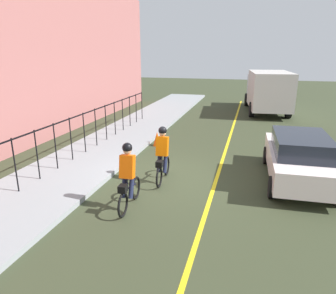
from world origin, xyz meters
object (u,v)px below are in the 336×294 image
at_px(box_truck_background, 268,90).
at_px(cyclist_lead, 162,155).
at_px(patrol_sedan, 299,157).
at_px(cyclist_follow, 128,177).
at_px(traffic_cone_near, 157,139).

bearing_deg(box_truck_background, cyclist_lead, 159.74).
relative_size(cyclist_lead, patrol_sedan, 0.41).
bearing_deg(cyclist_lead, patrol_sedan, -76.80).
xyz_separation_m(cyclist_follow, patrol_sedan, (3.15, -4.53, -0.09)).
distance_m(cyclist_follow, box_truck_background, 16.04).
bearing_deg(patrol_sedan, traffic_cone_near, 62.51).
distance_m(cyclist_lead, box_truck_background, 14.03).
height_order(patrol_sedan, traffic_cone_near, patrol_sedan).
relative_size(cyclist_lead, cyclist_follow, 1.00).
height_order(cyclist_lead, patrol_sedan, cyclist_lead).
bearing_deg(patrol_sedan, box_truck_background, 1.43).
bearing_deg(patrol_sedan, cyclist_follow, 123.23).
bearing_deg(cyclist_follow, box_truck_background, -16.54).
distance_m(patrol_sedan, traffic_cone_near, 6.17).
xyz_separation_m(cyclist_follow, box_truck_background, (15.54, -3.89, 0.64)).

